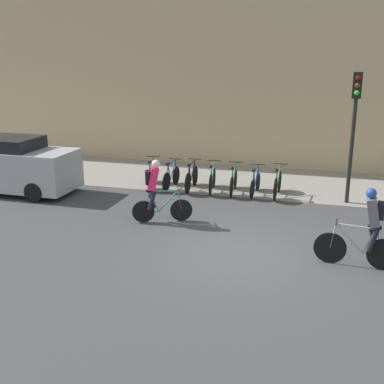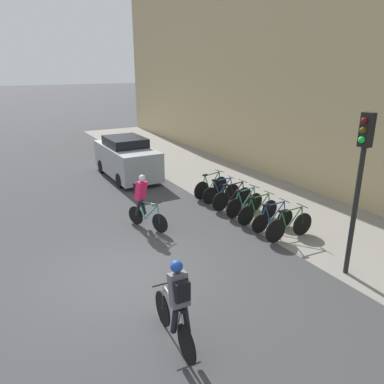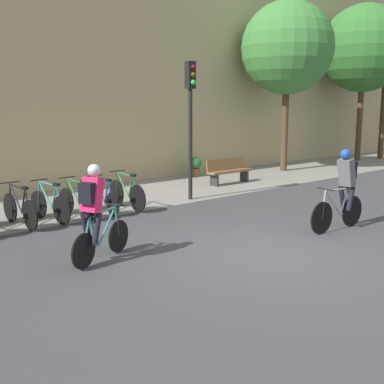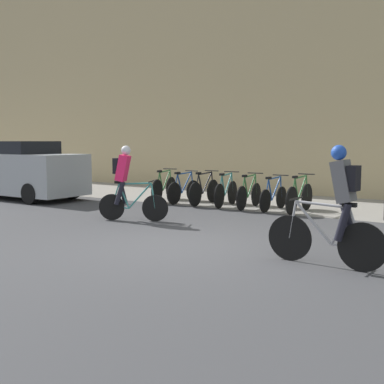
% 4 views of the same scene
% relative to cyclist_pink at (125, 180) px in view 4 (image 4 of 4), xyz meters
% --- Properties ---
extents(ground, '(200.00, 200.00, 0.00)m').
position_rel_cyclist_pink_xyz_m(ground, '(2.61, -1.57, -0.95)').
color(ground, '#3D3D3F').
extents(kerb_strip, '(44.00, 4.50, 0.01)m').
position_rel_cyclist_pink_xyz_m(kerb_strip, '(2.61, 5.18, -0.94)').
color(kerb_strip, gray).
rests_on(kerb_strip, ground).
extents(building_facade, '(44.00, 0.60, 10.51)m').
position_rel_cyclist_pink_xyz_m(building_facade, '(2.61, 7.73, 4.31)').
color(building_facade, tan).
rests_on(building_facade, ground).
extents(cyclist_pink, '(1.54, 0.74, 1.75)m').
position_rel_cyclist_pink_xyz_m(cyclist_pink, '(0.00, 0.00, 0.00)').
color(cyclist_pink, black).
rests_on(cyclist_pink, ground).
extents(cyclist_grey, '(1.82, 0.46, 1.80)m').
position_rel_cyclist_pink_xyz_m(cyclist_grey, '(5.36, -1.54, -0.00)').
color(cyclist_grey, black).
rests_on(cyclist_grey, ground).
extents(parked_bike_0, '(0.50, 1.72, 0.99)m').
position_rel_cyclist_pink_xyz_m(parked_bike_0, '(-1.42, 3.45, -0.53)').
color(parked_bike_0, black).
rests_on(parked_bike_0, ground).
extents(parked_bike_1, '(0.46, 1.62, 0.96)m').
position_rel_cyclist_pink_xyz_m(parked_bike_1, '(-0.70, 3.45, -0.55)').
color(parked_bike_1, black).
rests_on(parked_bike_1, ground).
extents(parked_bike_2, '(0.46, 1.76, 0.98)m').
position_rel_cyclist_pink_xyz_m(parked_bike_2, '(0.03, 3.45, -0.53)').
color(parked_bike_2, black).
rests_on(parked_bike_2, ground).
extents(parked_bike_3, '(0.46, 1.68, 0.98)m').
position_rel_cyclist_pink_xyz_m(parked_bike_3, '(0.76, 3.45, -0.54)').
color(parked_bike_3, black).
rests_on(parked_bike_3, ground).
extents(parked_bike_4, '(0.46, 1.71, 0.97)m').
position_rel_cyclist_pink_xyz_m(parked_bike_4, '(1.49, 3.44, -0.55)').
color(parked_bike_4, black).
rests_on(parked_bike_4, ground).
extents(parked_bike_5, '(0.46, 1.59, 0.94)m').
position_rel_cyclist_pink_xyz_m(parked_bike_5, '(2.21, 3.44, -0.57)').
color(parked_bike_5, black).
rests_on(parked_bike_5, ground).
extents(parked_bike_6, '(0.46, 1.77, 0.99)m').
position_rel_cyclist_pink_xyz_m(parked_bike_6, '(2.94, 3.45, -0.53)').
color(parked_bike_6, black).
rests_on(parked_bike_6, ground).
extents(parked_car, '(4.30, 1.84, 1.85)m').
position_rel_cyclist_pink_xyz_m(parked_car, '(-5.65, 1.53, -0.05)').
color(parked_car, '#9EA3A8').
rests_on(parked_car, ground).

